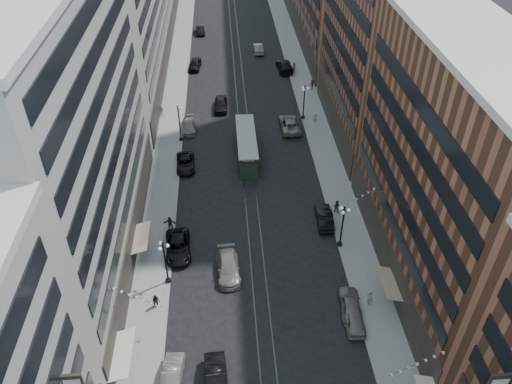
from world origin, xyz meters
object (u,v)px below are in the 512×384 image
object	(u,v)px
streetcar	(247,146)
car_extra_2	(228,267)
lamppost_se_mid	(304,101)
lamppost_sw_mid	(179,122)
car_1	(172,378)
pedestrian_5	(170,223)
car_14	(258,48)
car_4	(354,318)
car_extra_1	(351,305)
pedestrian_6	(162,110)
car_5	(217,380)
pedestrian_4	(370,298)
car_12	(285,66)
car_11	(290,124)
car_7	(185,163)
car_extra_0	(200,30)
pedestrian_extra_1	(295,67)
lamppost_sw_far	(165,261)
car_10	(324,217)
car_2	(178,247)
pedestrian_2	(156,301)
car_8	(189,126)
lamppost_se_far	(342,225)
car_9	(195,64)
pedestrian_9	(312,85)
pedestrian_8	(315,118)
car_13	(221,104)

from	to	relation	value
streetcar	car_extra_2	distance (m)	21.94
lamppost_se_mid	lamppost_sw_mid	bearing A→B (deg)	-164.80
car_1	pedestrian_5	distance (m)	19.43
car_14	pedestrian_5	size ratio (longest dim) A/B	3.16
car_4	car_extra_1	size ratio (longest dim) A/B	0.91
lamppost_se_mid	pedestrian_6	xyz separation A→B (m)	(-21.69, 2.38, -2.02)
car_5	pedestrian_4	bearing A→B (deg)	22.90
car_1	car_extra_1	size ratio (longest dim) A/B	0.96
car_5	car_12	distance (m)	63.02
car_11	car_12	size ratio (longest dim) A/B	1.01
car_5	car_7	world-z (taller)	car_5
lamppost_se_mid	car_11	xyz separation A→B (m)	(-2.40, -2.77, -2.24)
car_extra_0	pedestrian_extra_1	size ratio (longest dim) A/B	2.45
lamppost_sw_far	pedestrian_extra_1	bearing A→B (deg)	68.40
lamppost_se_mid	car_14	bearing A→B (deg)	100.62
streetcar	car_extra_2	size ratio (longest dim) A/B	2.08
car_extra_1	car_extra_2	bearing A→B (deg)	-21.38
car_5	car_10	distance (m)	23.45
lamppost_sw_mid	streetcar	world-z (taller)	lamppost_sw_mid
pedestrian_6	car_2	bearing A→B (deg)	118.54
car_2	pedestrian_2	size ratio (longest dim) A/B	3.55
pedestrian_extra_1	lamppost_sw_mid	bearing A→B (deg)	-165.20
car_1	pedestrian_6	size ratio (longest dim) A/B	2.49
car_extra_1	car_8	bearing A→B (deg)	-59.51
lamppost_se_far	pedestrian_extra_1	distance (m)	44.74
car_14	pedestrian_extra_1	size ratio (longest dim) A/B	2.60
car_extra_2	car_extra_0	bearing A→B (deg)	89.87
car_9	pedestrian_9	world-z (taller)	pedestrian_9
car_1	car_9	distance (m)	63.03
pedestrian_8	pedestrian_2	bearing A→B (deg)	52.29
car_4	pedestrian_2	xyz separation A→B (m)	(-18.48, 3.08, 0.20)
car_9	pedestrian_5	world-z (taller)	pedestrian_5
car_10	car_14	world-z (taller)	car_14
lamppost_se_far	car_5	size ratio (longest dim) A/B	1.07
lamppost_se_mid	car_13	size ratio (longest dim) A/B	1.10
car_10	car_extra_2	xyz separation A→B (m)	(-11.25, -7.11, -0.01)
car_8	pedestrian_8	bearing A→B (deg)	-0.50
lamppost_sw_far	lamppost_se_far	size ratio (longest dim) A/B	1.00
car_4	car_5	distance (m)	13.92
pedestrian_2	pedestrian_8	size ratio (longest dim) A/B	0.96
lamppost_se_far	lamppost_se_mid	size ratio (longest dim) A/B	1.00
pedestrian_5	pedestrian_extra_1	size ratio (longest dim) A/B	0.82
car_4	car_extra_0	world-z (taller)	car_extra_0
car_extra_1	car_13	bearing A→B (deg)	-68.98
car_11	pedestrian_8	bearing A→B (deg)	-162.72
pedestrian_8	pedestrian_9	size ratio (longest dim) A/B	0.95
car_extra_0	car_extra_1	size ratio (longest dim) A/B	0.98
lamppost_sw_mid	pedestrian_6	xyz separation A→B (m)	(-3.29, 7.38, -2.02)
streetcar	car_8	size ratio (longest dim) A/B	2.36
lamppost_sw_mid	pedestrian_4	xyz separation A→B (m)	(19.57, -31.24, -2.07)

